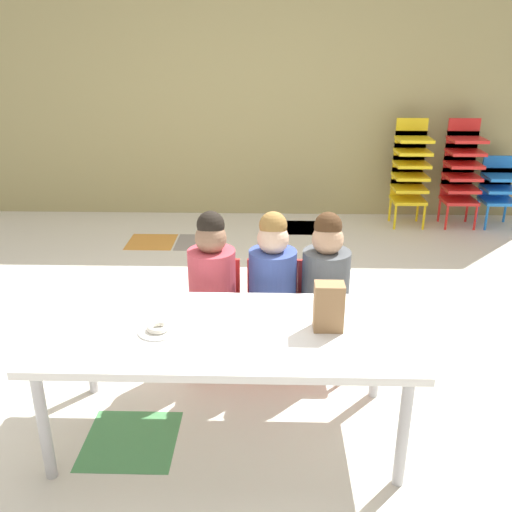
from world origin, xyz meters
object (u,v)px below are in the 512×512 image
(seated_child_middle_seat, at_px, (273,277))
(kid_chair_blue_stack, at_px, (499,186))
(kid_chair_yellow_stack, at_px, (410,168))
(seated_child_near_camera, at_px, (212,276))
(paper_bag_brown, at_px, (329,307))
(seated_child_far_right, at_px, (326,277))
(donut_powdered_on_plate, at_px, (158,327))
(paper_plate_near_edge, at_px, (158,331))
(kid_chair_red_stack, at_px, (462,168))
(craft_table, at_px, (227,338))

(seated_child_middle_seat, relative_size, kid_chair_blue_stack, 1.35)
(seated_child_middle_seat, xyz_separation_m, kid_chair_yellow_stack, (1.35, 2.62, 0.02))
(seated_child_near_camera, distance_m, kid_chair_blue_stack, 3.67)
(kid_chair_yellow_stack, distance_m, paper_bag_brown, 3.40)
(seated_child_far_right, height_order, donut_powdered_on_plate, seated_child_far_right)
(kid_chair_blue_stack, bearing_deg, paper_plate_near_edge, -130.05)
(paper_bag_brown, bearing_deg, kid_chair_blue_stack, 58.24)
(seated_child_near_camera, height_order, donut_powdered_on_plate, seated_child_near_camera)
(donut_powdered_on_plate, bearing_deg, kid_chair_red_stack, 54.16)
(kid_chair_red_stack, relative_size, paper_bag_brown, 4.73)
(kid_chair_red_stack, bearing_deg, donut_powdered_on_plate, -125.84)
(kid_chair_blue_stack, bearing_deg, seated_child_far_right, -126.57)
(seated_child_far_right, relative_size, paper_plate_near_edge, 5.10)
(seated_child_middle_seat, relative_size, kid_chair_yellow_stack, 0.88)
(seated_child_far_right, bearing_deg, donut_powdered_on_plate, -141.28)
(donut_powdered_on_plate, bearing_deg, kid_chair_blue_stack, 49.95)
(seated_child_near_camera, distance_m, kid_chair_red_stack, 3.41)
(seated_child_middle_seat, xyz_separation_m, paper_plate_near_edge, (-0.50, -0.64, 0.02))
(seated_child_far_right, bearing_deg, kid_chair_yellow_stack, 68.02)
(seated_child_near_camera, distance_m, kid_chair_yellow_stack, 3.11)
(seated_child_near_camera, xyz_separation_m, seated_child_far_right, (0.62, -0.00, 0.00))
(craft_table, relative_size, donut_powdered_on_plate, 16.39)
(craft_table, relative_size, paper_bag_brown, 7.52)
(kid_chair_yellow_stack, height_order, paper_bag_brown, kid_chair_yellow_stack)
(paper_plate_near_edge, distance_m, donut_powdered_on_plate, 0.02)
(seated_child_far_right, distance_m, kid_chair_blue_stack, 3.27)
(kid_chair_red_stack, bearing_deg, seated_child_near_camera, -129.74)
(craft_table, relative_size, seated_child_far_right, 1.80)
(seated_child_middle_seat, bearing_deg, craft_table, -109.01)
(kid_chair_blue_stack, bearing_deg, donut_powdered_on_plate, -130.05)
(kid_chair_yellow_stack, distance_m, paper_plate_near_edge, 3.75)
(seated_child_near_camera, bearing_deg, kid_chair_blue_stack, 45.62)
(seated_child_middle_seat, bearing_deg, kid_chair_blue_stack, 49.56)
(kid_chair_red_stack, relative_size, kid_chair_blue_stack, 1.53)
(paper_bag_brown, height_order, donut_powdered_on_plate, paper_bag_brown)
(craft_table, relative_size, kid_chair_red_stack, 1.59)
(craft_table, height_order, kid_chair_blue_stack, kid_chair_blue_stack)
(kid_chair_yellow_stack, relative_size, paper_bag_brown, 4.73)
(paper_bag_brown, relative_size, paper_plate_near_edge, 1.22)
(paper_plate_near_edge, bearing_deg, kid_chair_blue_stack, 49.95)
(seated_child_middle_seat, height_order, donut_powdered_on_plate, seated_child_middle_seat)
(kid_chair_yellow_stack, xyz_separation_m, kid_chair_blue_stack, (0.89, -0.00, -0.18))
(kid_chair_red_stack, bearing_deg, kid_chair_blue_stack, -0.14)
(seated_child_middle_seat, distance_m, seated_child_far_right, 0.29)
(seated_child_near_camera, height_order, kid_chair_blue_stack, seated_child_near_camera)
(kid_chair_blue_stack, distance_m, paper_plate_near_edge, 4.26)
(seated_child_middle_seat, height_order, kid_chair_red_stack, kid_chair_red_stack)
(kid_chair_red_stack, xyz_separation_m, donut_powdered_on_plate, (-2.35, -3.26, 0.01))
(kid_chair_blue_stack, height_order, donut_powdered_on_plate, kid_chair_blue_stack)
(kid_chair_yellow_stack, distance_m, donut_powdered_on_plate, 3.75)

